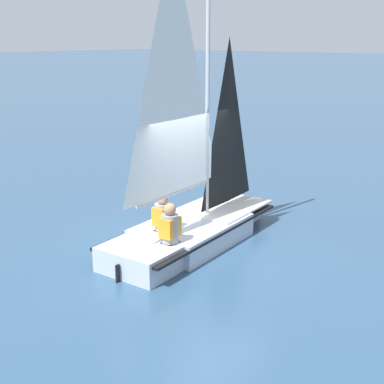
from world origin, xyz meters
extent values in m
plane|color=#2D4C6B|center=(0.00, 0.00, 0.00)|extent=(260.00, 260.00, 0.00)
cube|color=#B2BCCC|center=(0.00, 0.00, 0.22)|extent=(2.37, 1.66, 0.44)
cube|color=#B2BCCC|center=(1.59, 0.13, 0.22)|extent=(1.00, 0.89, 0.44)
cube|color=#B2BCCC|center=(-1.59, -0.13, 0.22)|extent=(1.04, 1.33, 0.44)
cube|color=black|center=(0.00, 0.00, 0.36)|extent=(4.13, 1.81, 0.05)
cube|color=silver|center=(1.12, 0.09, 0.46)|extent=(1.95, 1.50, 0.04)
cylinder|color=#B7B7BC|center=(0.51, 0.04, 3.07)|extent=(0.08, 0.08, 5.25)
cylinder|color=#B7B7BC|center=(-0.54, -0.04, 1.16)|extent=(2.11, 0.24, 0.07)
pyramid|color=white|center=(-0.54, -0.04, 3.38)|extent=(2.00, 0.21, 4.38)
pyramid|color=black|center=(1.28, 0.10, 2.23)|extent=(1.38, 0.16, 3.36)
cube|color=black|center=(-2.12, -0.17, 0.16)|extent=(0.08, 0.04, 0.31)
cube|color=black|center=(-0.71, 0.11, 0.23)|extent=(0.30, 0.26, 0.45)
cylinder|color=gray|center=(-0.71, 0.11, 0.71)|extent=(0.32, 0.32, 0.50)
cube|color=orange|center=(-0.71, 0.11, 0.73)|extent=(0.36, 0.29, 0.35)
sphere|color=tan|center=(-0.71, 0.11, 1.05)|extent=(0.22, 0.22, 0.22)
cylinder|color=red|center=(-0.71, 0.11, 1.14)|extent=(0.22, 0.22, 0.06)
cube|color=black|center=(-1.09, -0.40, 0.23)|extent=(0.30, 0.26, 0.45)
cylinder|color=gray|center=(-1.09, -0.40, 0.71)|extent=(0.32, 0.32, 0.50)
cube|color=orange|center=(-1.09, -0.40, 0.73)|extent=(0.36, 0.29, 0.35)
sphere|color=#A87A56|center=(-1.09, -0.40, 1.05)|extent=(0.22, 0.22, 0.22)
camera|label=1|loc=(-7.56, -6.24, 3.88)|focal=50.00mm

